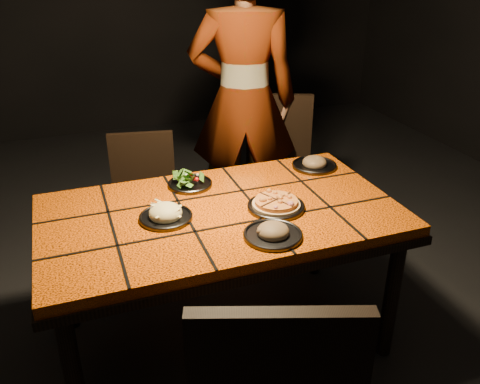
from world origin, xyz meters
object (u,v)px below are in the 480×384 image
object	(u,v)px
plate_pizza	(276,205)
plate_pasta	(166,215)
chair_far_right	(278,159)
chair_far_left	(145,195)
diner	(243,101)
dining_table	(221,225)

from	to	relation	value
plate_pizza	plate_pasta	distance (m)	0.50
chair_far_right	plate_pasta	distance (m)	1.32
chair_far_left	plate_pasta	world-z (taller)	chair_far_left
chair_far_right	diner	xyz separation A→B (m)	(-0.21, 0.09, 0.39)
dining_table	chair_far_left	distance (m)	0.86
diner	plate_pizza	world-z (taller)	diner
diner	plate_pizza	bearing A→B (deg)	95.40
chair_far_left	plate_pizza	world-z (taller)	chair_far_left
dining_table	chair_far_left	world-z (taller)	chair_far_left
dining_table	plate_pizza	distance (m)	0.27
plate_pasta	dining_table	bearing A→B (deg)	0.10
dining_table	diner	bearing A→B (deg)	64.23
chair_far_left	chair_far_right	distance (m)	0.92
plate_pasta	plate_pizza	bearing A→B (deg)	-8.48
diner	chair_far_right	bearing A→B (deg)	174.26
diner	plate_pasta	size ratio (longest dim) A/B	8.04
dining_table	plate_pizza	xyz separation A→B (m)	(0.24, -0.07, 0.10)
diner	dining_table	bearing A→B (deg)	82.16
chair_far_left	plate_pasta	size ratio (longest dim) A/B	3.60
chair_far_right	plate_pizza	xyz separation A→B (m)	(-0.45, -0.97, 0.22)
chair_far_left	plate_pasta	xyz separation A→B (m)	(-0.03, -0.81, 0.29)
chair_far_right	plate_pizza	world-z (taller)	chair_far_right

